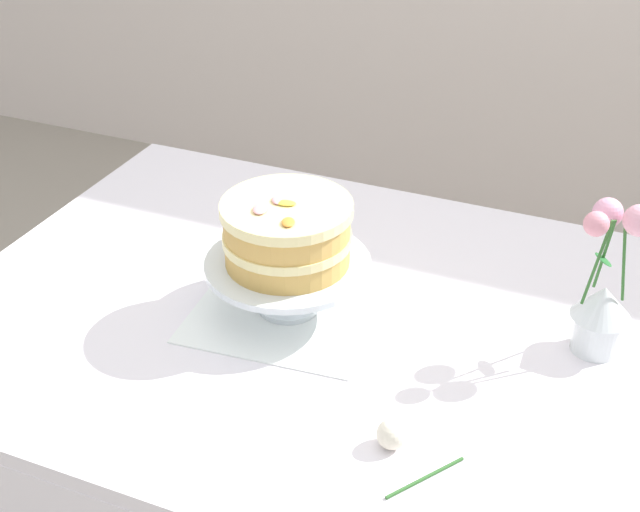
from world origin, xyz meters
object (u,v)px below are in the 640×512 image
object	(u,v)px
cake_stand	(288,269)
layer_cake	(287,233)
dining_table	(336,363)
flower_vase	(604,293)
fallen_rose	(393,436)

from	to	relation	value
cake_stand	layer_cake	size ratio (longest dim) A/B	1.29
dining_table	layer_cake	xyz separation A→B (m)	(-0.10, 0.01, 0.25)
flower_vase	fallen_rose	bearing A→B (deg)	-123.43
dining_table	fallen_rose	xyz separation A→B (m)	(0.19, -0.25, 0.11)
dining_table	flower_vase	bearing A→B (deg)	13.62
fallen_rose	flower_vase	bearing A→B (deg)	56.57
dining_table	layer_cake	bearing A→B (deg)	175.57
cake_stand	flower_vase	distance (m)	0.53
dining_table	layer_cake	world-z (taller)	layer_cake
cake_stand	layer_cake	xyz separation A→B (m)	(-0.00, -0.00, 0.07)
fallen_rose	cake_stand	bearing A→B (deg)	137.78
dining_table	flower_vase	xyz separation A→B (m)	(0.42, 0.10, 0.20)
layer_cake	fallen_rose	distance (m)	0.41
cake_stand	flower_vase	bearing A→B (deg)	10.37
dining_table	cake_stand	bearing A→B (deg)	175.51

